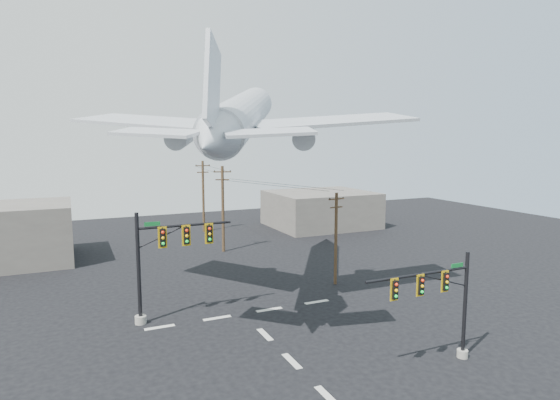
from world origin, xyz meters
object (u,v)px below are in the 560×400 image
signal_mast_near (442,302)px  utility_pole_b (223,207)px  airliner (242,116)px  utility_pole_a (336,237)px  signal_mast_far (163,260)px  utility_pole_c (203,195)px

signal_mast_near → utility_pole_b: 30.71m
airliner → utility_pole_a: bearing=-59.6°
signal_mast_far → utility_pole_a: utility_pole_a is taller
utility_pole_b → utility_pole_c: (1.02, 12.10, 0.03)m
utility_pole_a → utility_pole_b: 16.37m
signal_mast_near → utility_pole_c: 42.70m
utility_pole_a → signal_mast_far: bearing=-178.1°
signal_mast_near → signal_mast_far: size_ratio=0.93×
utility_pole_b → utility_pole_c: bearing=103.8°
signal_mast_near → airliner: size_ratio=0.28×
signal_mast_near → signal_mast_far: signal_mast_far is taller
signal_mast_far → airliner: airliner is taller
signal_mast_near → airliner: 19.22m
signal_mast_far → airliner: size_ratio=0.30×
utility_pole_c → airliner: size_ratio=0.38×
utility_pole_a → utility_pole_b: bearing=102.4°
utility_pole_a → airliner: (-8.61, -0.38, 10.05)m
signal_mast_far → utility_pole_b: utility_pole_b is taller
utility_pole_a → utility_pole_b: (-5.28, 15.48, 0.84)m
signal_mast_near → utility_pole_c: (-2.03, 42.63, 1.48)m
signal_mast_near → utility_pole_c: bearing=92.7°
utility_pole_a → utility_pole_b: size_ratio=0.83×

